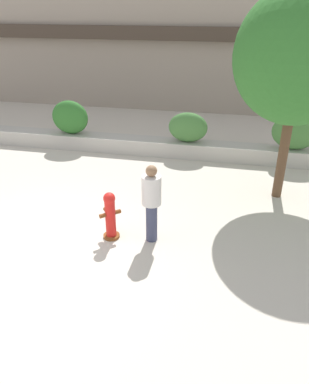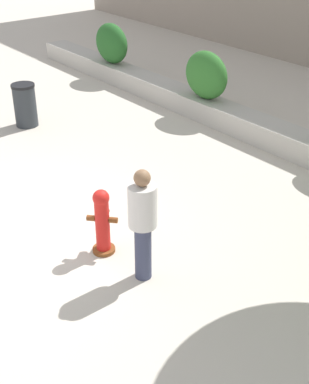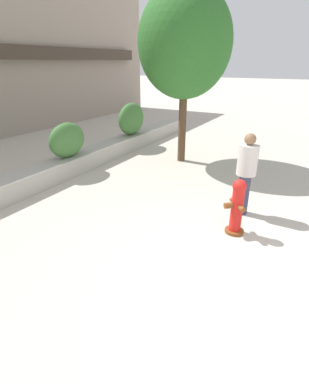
% 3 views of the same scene
% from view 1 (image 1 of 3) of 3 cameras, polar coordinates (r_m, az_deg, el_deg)
% --- Properties ---
extents(ground_plane, '(120.00, 120.00, 0.00)m').
position_cam_1_polar(ground_plane, '(8.06, -17.27, -9.03)').
color(ground_plane, beige).
extents(building_facade, '(30.00, 1.36, 8.00)m').
position_cam_1_polar(building_facade, '(17.91, 0.63, 25.19)').
color(building_facade, gray).
rests_on(building_facade, ground).
extents(planter_wall_low, '(18.00, 0.70, 0.50)m').
position_cam_1_polar(planter_wall_low, '(12.85, -4.91, 7.29)').
color(planter_wall_low, '#B7B2A8').
rests_on(planter_wall_low, ground).
extents(hedge_bush_1, '(1.27, 0.61, 1.14)m').
position_cam_1_polar(hedge_bush_1, '(13.24, -12.75, 11.04)').
color(hedge_bush_1, '#2D6B28').
rests_on(hedge_bush_1, planter_wall_low).
extents(hedge_bush_2, '(1.25, 0.56, 0.96)m').
position_cam_1_polar(hedge_bush_2, '(12.18, 5.12, 9.78)').
color(hedge_bush_2, '#427538').
rests_on(hedge_bush_2, planter_wall_low).
extents(hedge_bush_3, '(1.41, 0.59, 1.14)m').
position_cam_1_polar(hedge_bush_3, '(12.21, 20.74, 8.62)').
color(hedge_bush_3, '#427538').
rests_on(hedge_bush_3, planter_wall_low).
extents(fire_hydrant, '(0.50, 0.50, 1.08)m').
position_cam_1_polar(fire_hydrant, '(7.97, -6.77, -3.51)').
color(fire_hydrant, brown).
rests_on(fire_hydrant, ground).
extents(street_tree, '(2.93, 2.64, 5.03)m').
position_cam_1_polar(street_tree, '(9.40, 21.20, 18.63)').
color(street_tree, brown).
rests_on(street_tree, ground).
extents(pedestrian, '(0.42, 0.42, 1.73)m').
position_cam_1_polar(pedestrian, '(7.62, -0.46, -1.09)').
color(pedestrian, '#383D56').
rests_on(pedestrian, ground).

